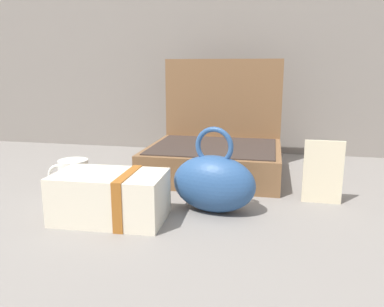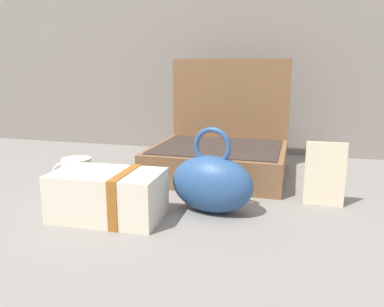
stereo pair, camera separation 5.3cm
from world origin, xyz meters
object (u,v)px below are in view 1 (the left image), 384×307
object	(u,v)px
coffee_mug	(73,177)
info_card_left	(323,172)
teal_pouch_handbag	(214,183)
cream_toiletry_bag	(112,197)
open_suitcase	(216,149)

from	to	relation	value
coffee_mug	info_card_left	size ratio (longest dim) A/B	0.73
teal_pouch_handbag	cream_toiletry_bag	distance (m)	0.22
open_suitcase	teal_pouch_handbag	bearing A→B (deg)	-82.35
teal_pouch_handbag	coffee_mug	xyz separation A→B (m)	(-0.36, 0.04, -0.02)
info_card_left	open_suitcase	bearing A→B (deg)	143.48
coffee_mug	open_suitcase	bearing A→B (deg)	40.81
teal_pouch_handbag	coffee_mug	size ratio (longest dim) A/B	1.83
cream_toiletry_bag	coffee_mug	bearing A→B (deg)	140.29
coffee_mug	info_card_left	xyz separation A→B (m)	(0.60, 0.06, 0.03)
open_suitcase	cream_toiletry_bag	size ratio (longest dim) A/B	1.64
cream_toiletry_bag	info_card_left	xyz separation A→B (m)	(0.44, 0.20, 0.02)
coffee_mug	cream_toiletry_bag	bearing A→B (deg)	-39.71
info_card_left	cream_toiletry_bag	bearing A→B (deg)	-155.29
open_suitcase	coffee_mug	world-z (taller)	open_suitcase
teal_pouch_handbag	info_card_left	distance (m)	0.26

